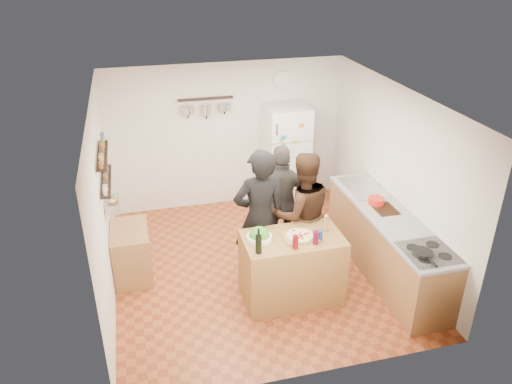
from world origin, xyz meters
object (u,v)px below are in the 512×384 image
object	(u,v)px
fridge	(286,157)
counter_run	(386,244)
prep_island	(292,268)
person_center	(302,214)
wall_clock	(282,80)
wine_bottle	(259,244)
skillet	(423,253)
side_table	(132,253)
salad_bowl	(259,238)
red_bowl	(376,201)
person_left	(259,218)
salt_canister	(319,235)
person_back	(282,203)
pepper_mill	(326,224)

from	to	relation	value
fridge	counter_run	bearing A→B (deg)	-71.94
prep_island	person_center	size ratio (longest dim) A/B	0.70
person_center	counter_run	xyz separation A→B (m)	(1.14, -0.34, -0.44)
wall_clock	wine_bottle	bearing A→B (deg)	-111.29
skillet	fridge	bearing A→B (deg)	101.22
side_table	salad_bowl	bearing A→B (deg)	-31.34
prep_island	red_bowl	xyz separation A→B (m)	(1.40, 0.55, 0.51)
wine_bottle	red_bowl	bearing A→B (deg)	22.09
side_table	wine_bottle	bearing A→B (deg)	-39.44
red_bowl	skillet	bearing A→B (deg)	-92.20
person_center	person_left	bearing A→B (deg)	5.78
person_left	counter_run	size ratio (longest dim) A/B	0.73
salad_bowl	fridge	world-z (taller)	fridge
salad_bowl	wine_bottle	xyz separation A→B (m)	(-0.08, -0.27, 0.08)
prep_island	salad_bowl	world-z (taller)	salad_bowl
salt_canister	person_back	bearing A→B (deg)	97.20
salt_canister	person_back	xyz separation A→B (m)	(-0.14, 1.12, -0.11)
wine_bottle	prep_island	bearing A→B (deg)	23.75
salad_bowl	fridge	size ratio (longest dim) A/B	0.17
pepper_mill	person_left	size ratio (longest dim) A/B	0.10
salad_bowl	wall_clock	bearing A→B (deg)	68.26
person_left	person_center	distance (m)	0.62
prep_island	salt_canister	world-z (taller)	salt_canister
pepper_mill	salt_canister	bearing A→B (deg)	-131.42
prep_island	person_left	size ratio (longest dim) A/B	0.65
side_table	person_back	bearing A→B (deg)	-0.20
prep_island	counter_run	xyz separation A→B (m)	(1.45, 0.22, -0.01)
pepper_mill	person_back	size ratio (longest dim) A/B	0.11
prep_island	skillet	bearing A→B (deg)	-29.18
wine_bottle	counter_run	bearing A→B (deg)	12.83
fridge	side_table	distance (m)	3.13
fridge	red_bowl	bearing A→B (deg)	-70.47
prep_island	fridge	distance (m)	2.66
side_table	fridge	bearing A→B (deg)	29.41
prep_island	salt_canister	size ratio (longest dim) A/B	9.78
wall_clock	side_table	world-z (taller)	wall_clock
person_back	wall_clock	xyz separation A→B (m)	(0.54, 1.85, 1.29)
pepper_mill	counter_run	size ratio (longest dim) A/B	0.07
person_left	skillet	size ratio (longest dim) A/B	8.04
skillet	side_table	bearing A→B (deg)	152.21
skillet	side_table	distance (m)	3.82
person_center	counter_run	bearing A→B (deg)	163.05
wine_bottle	skillet	world-z (taller)	wine_bottle
prep_island	person_left	distance (m)	0.77
salad_bowl	fridge	distance (m)	2.71
pepper_mill	side_table	world-z (taller)	pepper_mill
person_left	red_bowl	distance (m)	1.70
salt_canister	counter_run	xyz separation A→B (m)	(1.15, 0.34, -0.52)
salt_canister	side_table	world-z (taller)	salt_canister
pepper_mill	side_table	distance (m)	2.70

